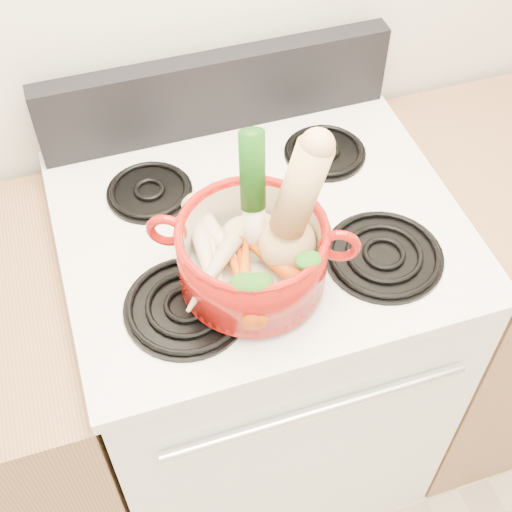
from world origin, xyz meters
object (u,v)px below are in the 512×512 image
object	(u,v)px
stove_body	(260,354)
leek	(254,198)
squash	(296,208)
dutch_oven	(252,255)

from	to	relation	value
stove_body	leek	distance (m)	0.68
squash	leek	world-z (taller)	leek
stove_body	dutch_oven	xyz separation A→B (m)	(-0.06, -0.14, 0.57)
dutch_oven	stove_body	bearing A→B (deg)	91.18
dutch_oven	squash	xyz separation A→B (m)	(0.08, -0.00, 0.09)
squash	leek	distance (m)	0.07
stove_body	squash	bearing A→B (deg)	-84.59
leek	dutch_oven	bearing A→B (deg)	-102.73
stove_body	squash	xyz separation A→B (m)	(0.01, -0.14, 0.67)
stove_body	dutch_oven	size ratio (longest dim) A/B	3.53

